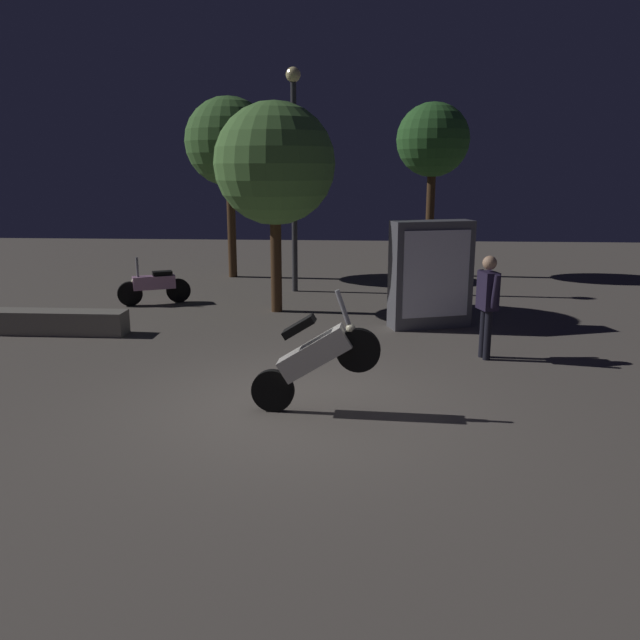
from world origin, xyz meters
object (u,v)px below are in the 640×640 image
object	(u,v)px
person_rider_beside	(488,298)
kiosk_billboard	(431,275)
streetlamp_near	(294,154)
motorcycle_white_foreground	(315,358)
motorcycle_pink_parked_left	(154,285)

from	to	relation	value
person_rider_beside	kiosk_billboard	bearing A→B (deg)	91.79
person_rider_beside	streetlamp_near	distance (m)	7.26
motorcycle_white_foreground	streetlamp_near	world-z (taller)	streetlamp_near
motorcycle_white_foreground	motorcycle_pink_parked_left	world-z (taller)	motorcycle_white_foreground
motorcycle_white_foreground	kiosk_billboard	world-z (taller)	kiosk_billboard
person_rider_beside	kiosk_billboard	xyz separation A→B (m)	(-0.70, 2.14, 0.02)
motorcycle_white_foreground	kiosk_billboard	distance (m)	5.15
streetlamp_near	kiosk_billboard	bearing A→B (deg)	-49.67
motorcycle_white_foreground	person_rider_beside	bearing A→B (deg)	47.95
person_rider_beside	motorcycle_white_foreground	bearing A→B (deg)	-151.46
streetlamp_near	motorcycle_white_foreground	bearing A→B (deg)	-82.40
motorcycle_pink_parked_left	person_rider_beside	distance (m)	7.92
motorcycle_white_foreground	streetlamp_near	distance (m)	8.85
motorcycle_white_foreground	kiosk_billboard	xyz separation A→B (m)	(1.94, 4.77, 0.31)
motorcycle_pink_parked_left	kiosk_billboard	bearing A→B (deg)	138.86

